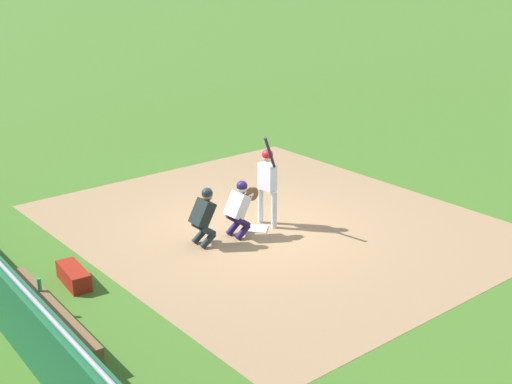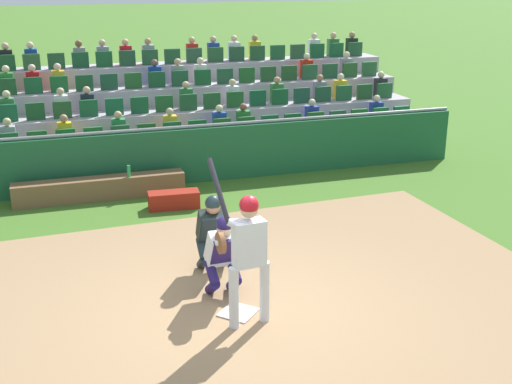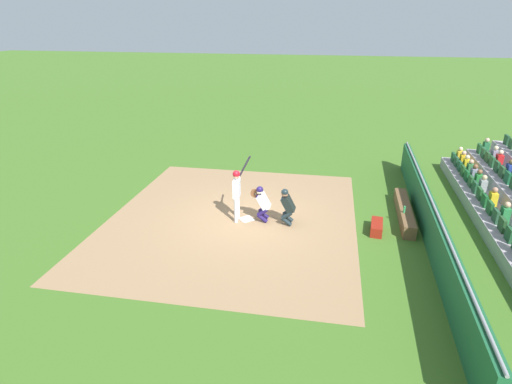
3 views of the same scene
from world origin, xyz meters
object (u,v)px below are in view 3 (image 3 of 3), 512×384
(water_bottle_on_bench, at_px, (404,209))
(home_plate_marker, at_px, (246,219))
(catcher_crouching, at_px, (262,201))
(equipment_duffel_bag, at_px, (377,227))
(home_plate_umpire, at_px, (287,205))
(dugout_bench, at_px, (404,212))
(batter_at_plate, at_px, (237,189))

(water_bottle_on_bench, bearing_deg, home_plate_marker, 98.46)
(catcher_crouching, distance_m, equipment_duffel_bag, 3.85)
(home_plate_umpire, distance_m, dugout_bench, 4.18)
(home_plate_umpire, bearing_deg, batter_at_plate, 91.46)
(batter_at_plate, bearing_deg, home_plate_umpire, -88.54)
(home_plate_umpire, distance_m, water_bottle_on_bench, 3.91)
(home_plate_umpire, bearing_deg, catcher_crouching, 85.48)
(home_plate_marker, xyz_separation_m, equipment_duffel_bag, (0.05, -4.34, 0.15))
(batter_at_plate, bearing_deg, dugout_bench, -76.01)
(catcher_crouching, xyz_separation_m, equipment_duffel_bag, (-0.02, -3.81, -0.54))
(home_plate_umpire, relative_size, water_bottle_on_bench, 5.37)
(water_bottle_on_bench, relative_size, equipment_duffel_bag, 0.24)
(batter_at_plate, relative_size, catcher_crouching, 1.75)
(catcher_crouching, relative_size, equipment_duffel_bag, 1.29)
(catcher_crouching, bearing_deg, equipment_duffel_bag, -90.28)
(batter_at_plate, distance_m, catcher_crouching, 0.94)
(home_plate_marker, xyz_separation_m, water_bottle_on_bench, (0.78, -5.23, 0.54))
(batter_at_plate, xyz_separation_m, home_plate_umpire, (0.04, -1.71, -0.42))
(dugout_bench, height_order, water_bottle_on_bench, water_bottle_on_bench)
(dugout_bench, bearing_deg, water_bottle_on_bench, 170.22)
(water_bottle_on_bench, distance_m, equipment_duffel_bag, 1.21)
(catcher_crouching, xyz_separation_m, home_plate_umpire, (-0.07, -0.87, -0.02))
(home_plate_marker, xyz_separation_m, batter_at_plate, (-0.05, 0.31, 1.10))
(batter_at_plate, height_order, water_bottle_on_bench, batter_at_plate)
(catcher_crouching, bearing_deg, dugout_bench, -74.91)
(catcher_crouching, bearing_deg, batter_at_plate, 97.58)
(home_plate_marker, height_order, equipment_duffel_bag, equipment_duffel_bag)
(home_plate_marker, height_order, dugout_bench, dugout_bench)
(equipment_duffel_bag, bearing_deg, home_plate_marker, 94.60)
(equipment_duffel_bag, bearing_deg, batter_at_plate, 95.16)
(dugout_bench, distance_m, equipment_duffel_bag, 1.64)
(batter_at_plate, relative_size, water_bottle_on_bench, 9.34)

